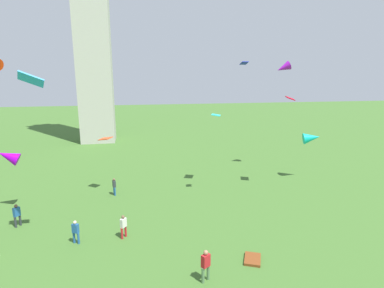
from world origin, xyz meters
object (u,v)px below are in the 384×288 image
at_px(person_3, 123,225).
at_px(kite_flying_6, 216,115).
at_px(kite_flying_8, 105,139).
at_px(person_4, 76,231).
at_px(person_5, 17,214).
at_px(kite_flying_0, 31,79).
at_px(kite_flying_7, 312,138).
at_px(person_2, 114,186).
at_px(kite_flying_5, 244,63).
at_px(person_1, 206,264).
at_px(kite_flying_3, 290,98).
at_px(kite_flying_4, 8,156).
at_px(kite_bundle_0, 253,259).
at_px(kite_flying_1, 283,68).

distance_m(person_3, kite_flying_6, 14.27).
bearing_deg(person_3, kite_flying_8, 51.62).
height_order(person_4, person_5, person_5).
relative_size(kite_flying_0, kite_flying_7, 0.74).
bearing_deg(person_2, kite_flying_5, -124.79).
relative_size(person_1, person_5, 1.06).
bearing_deg(kite_flying_3, kite_flying_4, 109.04).
bearing_deg(kite_bundle_0, person_2, 124.62).
height_order(person_4, kite_flying_6, kite_flying_6).
xyz_separation_m(kite_flying_1, kite_flying_7, (1.78, -3.71, -7.28)).
bearing_deg(person_2, kite_flying_6, -99.80).
distance_m(person_1, kite_flying_6, 16.56).
bearing_deg(kite_flying_0, kite_flying_7, -167.66).
bearing_deg(kite_flying_6, person_3, 155.19).
bearing_deg(person_1, kite_flying_3, -165.16).
bearing_deg(person_2, kite_bundle_0, -160.46).
height_order(kite_flying_6, kite_flying_7, kite_flying_6).
height_order(kite_flying_3, kite_bundle_0, kite_flying_3).
bearing_deg(person_4, kite_bundle_0, 8.73).
xyz_separation_m(person_3, kite_flying_8, (-1.58, 8.96, 4.34)).
bearing_deg(person_4, kite_flying_8, 110.59).
distance_m(kite_flying_5, kite_flying_6, 6.82).
height_order(person_1, kite_bundle_0, person_1).
height_order(kite_flying_3, kite_flying_5, kite_flying_5).
relative_size(person_2, kite_flying_0, 1.02).
xyz_separation_m(kite_flying_6, kite_bundle_0, (-1.41, -13.39, -7.10)).
distance_m(kite_flying_1, kite_bundle_0, 22.78).
relative_size(person_3, kite_flying_7, 0.77).
distance_m(person_1, kite_flying_0, 14.15).
bearing_deg(kite_flying_8, kite_flying_3, -150.49).
distance_m(person_2, kite_flying_5, 15.97).
height_order(person_4, kite_flying_5, kite_flying_5).
relative_size(person_4, kite_flying_0, 1.02).
bearing_deg(kite_flying_5, kite_bundle_0, 167.84).
height_order(kite_flying_6, kite_flying_8, kite_flying_6).
relative_size(kite_flying_4, kite_flying_7, 0.89).
xyz_separation_m(person_4, kite_flying_0, (-1.59, -0.40, 9.76)).
height_order(kite_flying_4, kite_bundle_0, kite_flying_4).
relative_size(kite_flying_5, kite_bundle_0, 0.60).
bearing_deg(kite_flying_7, kite_flying_8, 108.75).
bearing_deg(kite_flying_4, person_3, 49.28).
bearing_deg(kite_flying_6, kite_flying_7, -72.11).
bearing_deg(person_1, kite_flying_8, -100.37).
height_order(kite_flying_1, kite_flying_8, kite_flying_1).
bearing_deg(kite_flying_6, person_2, 115.27).
xyz_separation_m(kite_flying_1, kite_bundle_0, (-10.03, -16.72, -11.77)).
height_order(person_4, kite_flying_7, kite_flying_7).
distance_m(person_3, kite_flying_7, 21.61).
relative_size(kite_flying_5, kite_flying_8, 0.56).
bearing_deg(kite_flying_4, kite_flying_1, 97.59).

